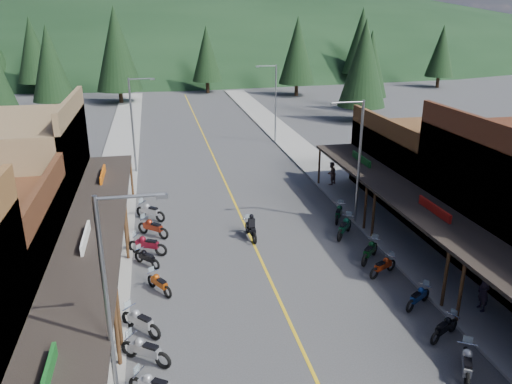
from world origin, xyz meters
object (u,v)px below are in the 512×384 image
shop_east_3 (426,166)px  bike_west_7 (140,320)px  bike_west_9 (147,257)px  bike_east_5 (467,363)px  streetlight_1 (134,121)px  pedestrian_east_a (484,291)px  bike_west_10 (147,244)px  bike_east_8 (383,265)px  pine_6 (441,51)px  bike_west_8 (159,282)px  rider_on_bike (251,228)px  bike_east_10 (345,226)px  streetlight_3 (274,100)px  bike_east_6 (445,327)px  pine_3 (207,54)px  bike_east_11 (339,212)px  bike_west_6 (145,349)px  pine_4 (297,50)px  pine_9 (370,64)px  bike_east_9 (370,250)px  pine_2 (117,49)px  bike_east_7 (418,296)px  streetlight_2 (357,157)px  pine_10 (50,63)px  bike_west_11 (153,227)px  pine_1 (33,50)px  pedestrian_east_b (331,173)px  shop_west_3 (16,176)px  bike_west_12 (150,210)px  streetlight_0 (112,302)px  pine_11 (364,63)px

shop_east_3 → bike_west_7: 23.90m
bike_west_9 → bike_east_5: bike_east_5 is taller
streetlight_1 → pedestrian_east_a: 29.62m
bike_west_10 → bike_east_8: (12.01, -4.88, -0.10)m
shop_east_3 → pine_6: size_ratio=0.99×
bike_west_8 → rider_on_bike: size_ratio=0.87×
bike_east_10 → bike_west_8: bearing=-119.4°
bike_west_9 → pine_6: bearing=7.3°
streetlight_3 → bike_east_6: (-0.90, -34.28, -3.91)m
pine_3 → pine_6: size_ratio=1.00×
bike_east_11 → bike_west_6: bearing=-107.0°
pine_4 → pedestrian_east_a: (-9.23, -62.88, -6.14)m
pine_9 → bike_east_9: pine_9 is taller
bike_west_8 → bike_east_10: size_ratio=0.84×
bike_east_11 → bike_west_10: bearing=-139.7°
pine_2 → bike_east_7: bearing=-74.9°
shop_east_3 → streetlight_1: (-20.71, 10.70, 1.93)m
pine_6 → bike_west_9: (-52.18, -59.27, -5.95)m
bike_east_7 → streetlight_2: bearing=143.4°
streetlight_1 → bike_east_8: size_ratio=4.04×
streetlight_2 → bike_east_10: (-1.30, -1.80, -3.79)m
pine_10 → pine_9: bearing=-6.8°
bike_west_9 → bike_west_11: bearing=43.2°
pine_1 → bike_east_10: (29.66, -63.80, -6.57)m
pedestrian_east_a → pedestrian_east_b: 18.23m
bike_west_8 → bike_east_10: bearing=-10.8°
rider_on_bike → bike_east_11: bearing=9.3°
pine_4 → bike_east_8: bearing=-101.7°
pine_4 → bike_east_11: 53.17m
shop_west_3 → bike_west_11: bearing=-19.2°
bike_west_7 → bike_west_8: bike_west_7 is taller
streetlight_2 → bike_west_12: (-12.90, 3.23, -3.80)m
streetlight_0 → pine_11: pine_11 is taller
bike_east_8 → bike_east_10: size_ratio=0.85×
bike_east_5 → pine_10: bearing=143.2°
pine_6 → bike_west_10: pine_6 is taller
bike_west_7 → pedestrian_east_a: bearing=-49.3°
bike_west_11 → bike_east_5: (11.35, -15.13, -0.02)m
bike_west_7 → pine_2: bearing=49.9°
bike_west_10 → shop_west_3: bearing=82.6°
shop_west_3 → pine_9: 50.71m
bike_east_9 → bike_east_10: bearing=136.5°
streetlight_3 → streetlight_0: bearing=-111.1°
streetlight_3 → bike_west_12: streetlight_3 is taller
pine_1 → streetlight_1: bearing=-70.4°
shop_east_3 → bike_east_8: (-7.88, -10.05, -1.97)m
bike_east_9 → pine_11: bearing=111.1°
pine_3 → bike_west_7: pine_3 is taller
pine_11 → bike_east_6: size_ratio=6.47×
bike_east_5 → bike_east_10: (0.12, 12.81, 0.04)m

